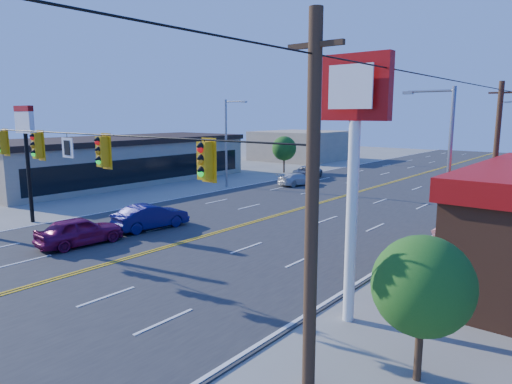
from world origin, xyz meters
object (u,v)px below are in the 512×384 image
Objects in this scene: kfc_pylon at (355,136)px; car_blue at (151,218)px; signal_span at (51,160)px; car_silver at (308,172)px; car_white at (297,180)px; pizza_hut_sign at (26,139)px; car_magenta at (80,232)px.

car_blue is at bearing 166.67° from kfc_pylon.
kfc_pylon is (11.12, 4.00, 1.16)m from signal_span.
kfc_pylon reaches higher than car_silver.
car_white is (-6.10, 26.69, -4.29)m from signal_span.
signal_span is 5.51× the size of car_blue.
car_white is (4.78, 22.69, -4.59)m from pizza_hut_sign.
pizza_hut_sign reaches higher than car_white.
kfc_pylon is at bearing 174.33° from car_blue.
signal_span is 3.55× the size of pizza_hut_sign.
car_blue reaches higher than car_silver.
pizza_hut_sign is at bearing 68.43° from car_silver.
kfc_pylon is 29.00m from car_white.
car_blue is at bearing 115.20° from signal_span.
car_magenta is (-14.76, -0.95, -5.31)m from kfc_pylon.
car_magenta is 4.42m from car_blue.
car_silver reaches higher than car_white.
car_blue is (0.12, 4.42, -0.01)m from car_magenta.
car_blue is at bearing 111.44° from car_white.
car_magenta reaches higher than car_blue.
pizza_hut_sign reaches higher than car_silver.
car_white is 0.86× the size of car_silver.
car_magenta is at bearing -7.46° from pizza_hut_sign.
car_magenta is 0.91× the size of car_silver.
car_white is at bearing -74.68° from car_blue.
car_blue is 1.08× the size of car_white.
kfc_pylon reaches higher than car_blue.
car_magenta is (-3.64, 3.05, -4.15)m from signal_span.
pizza_hut_sign reaches higher than car_magenta.
signal_span is at bearing -20.19° from pizza_hut_sign.
kfc_pylon is at bearing 0.00° from pizza_hut_sign.
signal_span is at bearing 145.57° from car_magenta.
car_silver is at bearing -54.81° from car_white.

